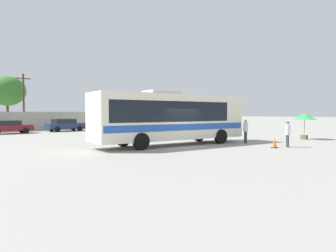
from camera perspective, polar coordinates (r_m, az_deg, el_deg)
The scene contains 11 objects.
ground_plane at distance 28.23m, azimuth -12.26°, elevation -2.10°, with size 300.00×300.00×0.00m, color gray.
perimeter_wall at distance 41.75m, azimuth -22.67°, elevation 0.86°, with size 80.00×0.30×2.36m, color #B2AD9E.
coach_bus_cream_blue at distance 20.89m, azimuth 0.39°, elevation 1.79°, with size 11.57×4.11×3.72m.
attendant_by_bus_door at distance 23.19m, azimuth 14.36°, elevation -0.69°, with size 0.49×0.49×1.74m.
passenger_waiting_on_apron at distance 21.24m, azimuth 21.53°, elevation -1.19°, with size 0.46×0.46×1.64m.
vendor_umbrella_near_gate_green at distance 27.98m, azimuth 24.24°, elevation 1.52°, with size 1.92×1.92×2.19m.
parked_car_second_maroon at distance 36.63m, azimuth -27.65°, elevation -0.10°, with size 4.55×2.15×1.41m.
parked_car_third_dark_blue at distance 38.86m, azimuth -18.72°, elevation 0.24°, with size 4.52×2.02×1.49m.
utility_pole_near at distance 42.92m, azimuth -25.45°, elevation 4.31°, with size 1.80×0.24×7.18m.
roadside_tree_midleft at distance 45.56m, azimuth -27.93°, elevation 5.84°, with size 4.64×4.64×7.10m.
traffic_cone_on_apron at distance 20.55m, azimuth 19.35°, elevation -3.03°, with size 0.36×0.36×0.64m.
Camera 1 is at (-14.16, -14.31, 2.24)m, focal length 32.49 mm.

